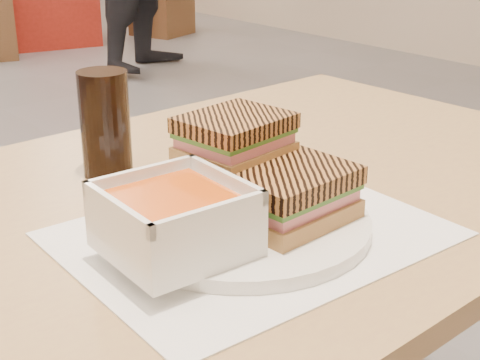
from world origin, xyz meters
TOP-DOWN VIEW (x-y plane):
  - main_table at (0.05, -1.88)m, footprint 1.22×0.73m
  - tray_liner at (0.03, -2.00)m, footprint 0.40×0.32m
  - plate at (0.03, -1.98)m, footprint 0.28×0.28m
  - soup_bowl at (-0.07, -2.00)m, footprint 0.14×0.14m
  - panini_lower at (0.06, -2.02)m, footprint 0.14×0.12m
  - panini_upper at (0.05, -1.94)m, footprint 0.13×0.11m
  - cola_glass at (0.00, -1.73)m, footprint 0.07×0.07m
  - bg_chair_1r at (3.01, 2.63)m, footprint 0.52×0.52m

SIDE VIEW (x-z plane):
  - bg_chair_1r at x=3.01m, z-range 0.00..0.46m
  - main_table at x=0.05m, z-range 0.26..1.01m
  - tray_liner at x=0.03m, z-range 0.75..0.75m
  - plate at x=0.03m, z-range 0.75..0.77m
  - panini_lower at x=0.06m, z-range 0.77..0.83m
  - soup_bowl at x=-0.07m, z-range 0.76..0.83m
  - cola_glass at x=0.00m, z-range 0.75..0.89m
  - panini_upper at x=0.05m, z-range 0.82..0.87m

